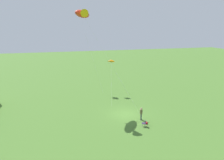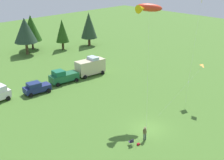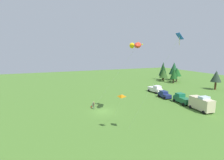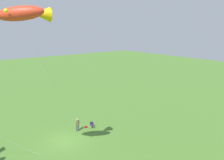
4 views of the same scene
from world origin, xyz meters
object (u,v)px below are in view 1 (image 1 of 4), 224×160
folding_chair (145,123)px  kite_diamond_blue (80,16)px  kite_delta_orange (111,61)px  person_kite_flyer (141,113)px  kite_large_fish (83,14)px  backpack_on_grass (146,123)px

folding_chair → kite_diamond_blue: (21.01, 4.99, 13.67)m
folding_chair → kite_diamond_blue: 25.56m
kite_delta_orange → kite_diamond_blue: (6.04, 4.73, 8.06)m
person_kite_flyer → kite_diamond_blue: 23.73m
folding_chair → kite_delta_orange: 16.00m
kite_large_fish → backpack_on_grass: bearing=-142.9°
backpack_on_grass → kite_delta_orange: (14.35, 0.80, 5.98)m
folding_chair → kite_delta_orange: (14.98, 0.27, 5.61)m
folding_chair → backpack_on_grass: (0.63, -0.54, -0.38)m
kite_diamond_blue → kite_delta_orange: bearing=-141.9°
kite_delta_orange → kite_diamond_blue: 11.12m
folding_chair → kite_large_fish: bearing=-35.1°
kite_large_fish → kite_diamond_blue: (11.66, -1.07, 0.16)m
kite_large_fish → kite_diamond_blue: bearing=-5.2°
person_kite_flyer → kite_large_fish: 16.24m
person_kite_flyer → kite_diamond_blue: size_ratio=0.12×
kite_large_fish → kite_delta_orange: (5.62, -5.80, -7.90)m
person_kite_flyer → kite_delta_orange: 13.96m
kite_diamond_blue → folding_chair: bearing=-166.6°
person_kite_flyer → folding_chair: bearing=95.4°
backpack_on_grass → kite_large_fish: size_ratio=0.02×
person_kite_flyer → kite_diamond_blue: kite_diamond_blue is taller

